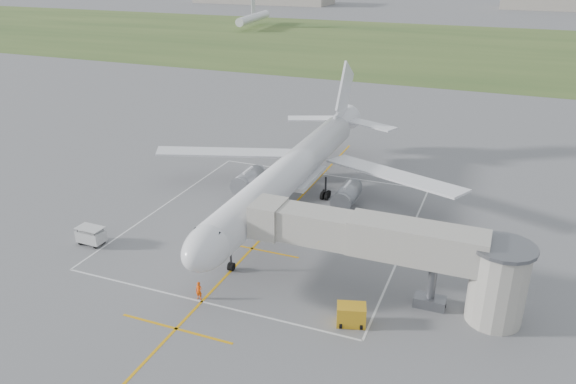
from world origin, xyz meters
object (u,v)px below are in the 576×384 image
at_px(airliner, 292,172).
at_px(ramp_worker_wing, 257,200).
at_px(gpu_unit, 351,315).
at_px(baggage_cart, 91,236).
at_px(jet_bridge, 407,251).
at_px(ramp_worker_nose, 199,291).

xyz_separation_m(airliner, ramp_worker_wing, (-3.76, -1.40, -3.55)).
bearing_deg(gpu_unit, baggage_cart, 157.30).
bearing_deg(ramp_worker_wing, airliner, -109.98).
bearing_deg(baggage_cart, ramp_worker_wing, 52.70).
bearing_deg(jet_bridge, ramp_worker_wing, 146.60).
distance_m(baggage_cart, ramp_worker_wing, 18.66).
distance_m(airliner, baggage_cart, 22.47).
relative_size(airliner, baggage_cart, 17.12).
xyz_separation_m(gpu_unit, ramp_worker_nose, (-12.97, -1.42, -0.03)).
bearing_deg(airliner, gpu_unit, -56.53).
distance_m(gpu_unit, ramp_worker_nose, 13.05).
bearing_deg(baggage_cart, gpu_unit, -4.72).
xyz_separation_m(jet_bridge, ramp_worker_wing, (-19.48, 12.85, -3.90)).
relative_size(airliner, ramp_worker_nose, 28.65).
height_order(jet_bridge, ramp_worker_wing, jet_bridge).
bearing_deg(gpu_unit, ramp_worker_nose, 169.89).
relative_size(gpu_unit, baggage_cart, 0.96).
distance_m(ramp_worker_nose, ramp_worker_wing, 19.35).
relative_size(airliner, jet_bridge, 2.00).
relative_size(jet_bridge, ramp_worker_wing, 13.91).
bearing_deg(ramp_worker_wing, gpu_unit, -177.57).
relative_size(jet_bridge, gpu_unit, 8.96).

